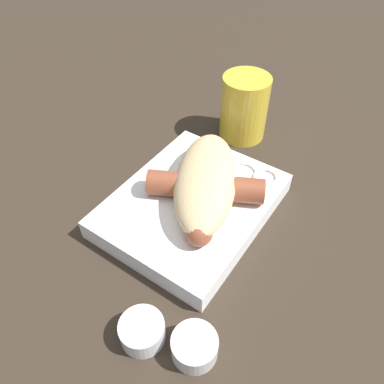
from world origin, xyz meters
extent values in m
plane|color=#33281E|center=(0.00, 0.00, 0.00)|extent=(3.00, 3.00, 0.00)
cube|color=white|center=(0.00, 0.00, 0.01)|extent=(0.22, 0.18, 0.03)
ellipsoid|color=#DBBC84|center=(-0.02, 0.01, 0.05)|extent=(0.19, 0.15, 0.04)
cylinder|color=brown|center=(-0.01, 0.01, 0.04)|extent=(0.09, 0.14, 0.03)
sphere|color=brown|center=(0.05, 0.04, 0.04)|extent=(0.03, 0.03, 0.03)
sphere|color=brown|center=(-0.08, -0.02, 0.04)|extent=(0.03, 0.03, 0.03)
cylinder|color=orange|center=(-0.05, 0.05, 0.03)|extent=(0.04, 0.04, 0.00)
cylinder|color=orange|center=(-0.05, 0.05, 0.03)|extent=(0.04, 0.04, 0.00)
torus|color=silver|center=(-0.08, 0.06, 0.03)|extent=(0.03, 0.03, 0.00)
torus|color=silver|center=(-0.07, 0.03, 0.03)|extent=(0.04, 0.04, 0.00)
cylinder|color=white|center=(0.16, 0.05, 0.01)|extent=(0.05, 0.05, 0.02)
cylinder|color=white|center=(0.16, 0.05, 0.01)|extent=(0.04, 0.04, 0.01)
cylinder|color=white|center=(0.15, 0.10, 0.01)|extent=(0.05, 0.05, 0.02)
cylinder|color=maroon|center=(0.15, 0.10, 0.01)|extent=(0.04, 0.04, 0.01)
cylinder|color=gold|center=(-0.18, -0.03, 0.05)|extent=(0.07, 0.07, 0.10)
camera|label=1|loc=(0.27, 0.18, 0.37)|focal=35.00mm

